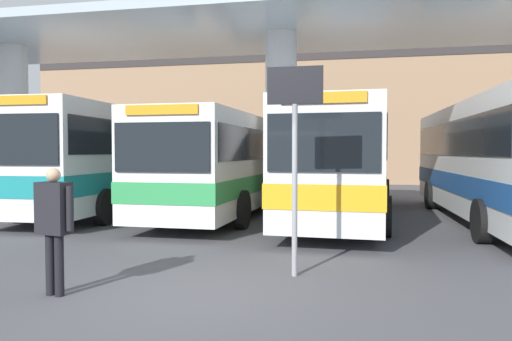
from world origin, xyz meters
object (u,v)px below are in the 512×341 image
info_sign_platform (295,129)px  pedestrian_waiting (54,218)px  parked_car_street (256,168)px  transit_bus_far_right_bay (496,158)px  transit_bus_center_bay (234,160)px  transit_bus_right_bay (346,159)px  transit_bus_left_bay (114,156)px

info_sign_platform → pedestrian_waiting: bearing=-150.2°
pedestrian_waiting → parked_car_street: size_ratio=0.40×
pedestrian_waiting → transit_bus_far_right_bay: bearing=59.2°
pedestrian_waiting → transit_bus_center_bay: bearing=100.4°
pedestrian_waiting → parked_car_street: (-1.67, 21.30, 0.01)m
transit_bus_right_bay → transit_bus_center_bay: bearing=-3.9°
transit_bus_right_bay → transit_bus_far_right_bay: (4.22, -0.63, 0.06)m
transit_bus_left_bay → parked_car_street: 12.08m
transit_bus_center_bay → info_sign_platform: 8.96m
pedestrian_waiting → parked_car_street: bearing=104.7°
transit_bus_left_bay → transit_bus_far_right_bay: size_ratio=0.92×
info_sign_platform → transit_bus_center_bay: bearing=110.8°
transit_bus_center_bay → transit_bus_right_bay: bearing=174.5°
transit_bus_far_right_bay → info_sign_platform: (-4.78, -7.31, 0.54)m
transit_bus_right_bay → pedestrian_waiting: size_ratio=6.89×
info_sign_platform → transit_bus_far_right_bay: bearing=56.8°
transit_bus_left_bay → transit_bus_right_bay: 7.85m
transit_bus_center_bay → transit_bus_right_bay: size_ratio=0.98×
transit_bus_far_right_bay → parked_car_street: bearing=-53.7°
transit_bus_left_bay → info_sign_platform: 10.60m
pedestrian_waiting → transit_bus_right_bay: bearing=79.4°
transit_bus_right_bay → parked_car_street: size_ratio=2.79×
transit_bus_right_bay → transit_bus_far_right_bay: bearing=174.0°
transit_bus_right_bay → parked_car_street: 12.76m
info_sign_platform → parked_car_street: info_sign_platform is taller
transit_bus_left_bay → transit_bus_right_bay: size_ratio=0.87×
info_sign_platform → pedestrian_waiting: (-3.14, -1.80, -1.29)m
transit_bus_left_bay → transit_bus_center_bay: (4.10, 0.66, -0.15)m
transit_bus_left_bay → transit_bus_far_right_bay: (12.06, -0.38, -0.03)m
transit_bus_left_bay → transit_bus_center_bay: size_ratio=0.88×
parked_car_street → info_sign_platform: bearing=-77.7°
transit_bus_left_bay → transit_bus_right_bay: (7.84, 0.25, -0.09)m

